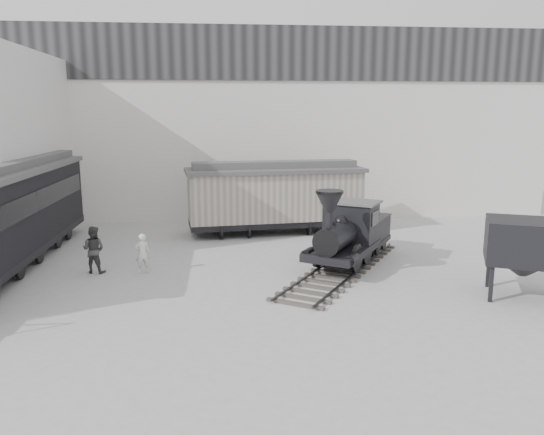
{
  "coord_description": "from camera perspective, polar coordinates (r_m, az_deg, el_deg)",
  "views": [
    {
      "loc": [
        -2.54,
        -16.9,
        6.15
      ],
      "look_at": [
        -0.64,
        4.2,
        2.0
      ],
      "focal_mm": 35.0,
      "sensor_mm": 36.0,
      "label": 1
    }
  ],
  "objects": [
    {
      "name": "visitor_b",
      "position": [
        21.92,
        -18.64,
        -3.28
      ],
      "size": [
        1.05,
        0.91,
        1.86
      ],
      "primitive_type": "imported",
      "rotation": [
        0.0,
        0.0,
        2.89
      ],
      "color": "#3B3B3C",
      "rests_on": "ground"
    },
    {
      "name": "ground",
      "position": [
        18.16,
        3.23,
        -8.73
      ],
      "size": [
        90.0,
        90.0,
        0.0
      ],
      "primitive_type": "plane",
      "color": "#9E9E9B"
    },
    {
      "name": "coal_hopper",
      "position": [
        19.72,
        25.53,
        -2.92
      ],
      "size": [
        3.06,
        2.84,
        2.68
      ],
      "rotation": [
        0.0,
        0.0,
        -0.42
      ],
      "color": "black",
      "rests_on": "ground"
    },
    {
      "name": "north_wall",
      "position": [
        31.99,
        -0.6,
        10.01
      ],
      "size": [
        34.0,
        2.51,
        11.0
      ],
      "color": "silver",
      "rests_on": "ground"
    },
    {
      "name": "boxcar",
      "position": [
        27.63,
        0.32,
        2.39
      ],
      "size": [
        9.47,
        3.95,
        3.76
      ],
      "rotation": [
        0.0,
        0.0,
        0.12
      ],
      "color": "black",
      "rests_on": "ground"
    },
    {
      "name": "passenger_coach",
      "position": [
        23.77,
        -27.21,
        0.3
      ],
      "size": [
        3.34,
        14.99,
        4.0
      ],
      "rotation": [
        0.0,
        0.0,
        0.01
      ],
      "color": "black",
      "rests_on": "ground"
    },
    {
      "name": "visitor_a",
      "position": [
        21.37,
        -13.77,
        -3.76
      ],
      "size": [
        0.68,
        0.57,
        1.58
      ],
      "primitive_type": "imported",
      "rotation": [
        0.0,
        0.0,
        3.53
      ],
      "color": "silver",
      "rests_on": "ground"
    },
    {
      "name": "locomotive",
      "position": [
        21.85,
        8.18,
        -2.05
      ],
      "size": [
        6.74,
        9.06,
        3.33
      ],
      "rotation": [
        0.0,
        0.0,
        -0.56
      ],
      "color": "#403935",
      "rests_on": "ground"
    }
  ]
}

